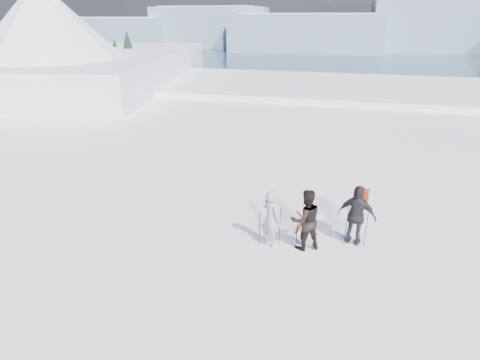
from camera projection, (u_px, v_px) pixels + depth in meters
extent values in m
plane|color=white|center=(327.00, 155.00, 70.35)|extent=(220.00, 208.01, 71.62)
cube|color=white|center=(324.00, 151.00, 39.34)|extent=(180.00, 16.00, 14.00)
plane|color=navy|center=(339.00, 69.00, 279.14)|extent=(820.00, 820.00, 0.00)
cube|color=slate|center=(113.00, 33.00, 469.48)|extent=(150.00, 80.00, 34.00)
cube|color=white|center=(112.00, 20.00, 463.83)|extent=(127.50, 70.00, 8.00)
cube|color=slate|center=(212.00, 27.00, 466.07)|extent=(130.00, 80.00, 46.00)
cube|color=white|center=(211.00, 10.00, 458.01)|extent=(110.50, 70.00, 8.00)
cube|color=slate|center=(306.00, 33.00, 413.55)|extent=(160.00, 80.00, 38.00)
cube|color=white|center=(307.00, 17.00, 407.10)|extent=(136.00, 70.00, 8.00)
cube|color=slate|center=(439.00, 26.00, 405.14)|extent=(140.00, 80.00, 52.00)
cube|color=white|center=(444.00, 3.00, 395.87)|extent=(119.00, 70.00, 8.00)
cube|color=white|center=(79.00, 125.00, 43.40)|extent=(29.19, 35.68, 16.00)
cone|color=white|center=(46.00, 35.00, 33.36)|extent=(18.00, 18.00, 9.00)
cone|color=white|center=(56.00, 66.00, 45.67)|extent=(16.00, 16.00, 8.00)
cube|color=#2D2B28|center=(160.00, 141.00, 50.72)|extent=(21.55, 17.87, 14.25)
cone|color=black|center=(124.00, 115.00, 41.42)|extent=(5.04, 5.04, 9.00)
cone|color=black|center=(174.00, 99.00, 46.73)|extent=(5.60, 5.60, 10.00)
cone|color=black|center=(120.00, 87.00, 49.05)|extent=(6.72, 6.72, 12.00)
cone|color=black|center=(148.00, 103.00, 42.33)|extent=(6.16, 6.16, 11.00)
cone|color=black|center=(133.00, 87.00, 46.39)|extent=(7.28, 7.28, 13.00)
cone|color=black|center=(113.00, 99.00, 44.36)|extent=(6.16, 6.16, 11.00)
imported|color=#8E919B|center=(271.00, 218.00, 11.43)|extent=(0.80, 0.77, 1.85)
imported|color=black|center=(305.00, 220.00, 11.23)|extent=(1.19, 1.10, 1.96)
imported|color=black|center=(357.00, 216.00, 11.43)|extent=(1.25, 0.77, 1.98)
cube|color=red|center=(364.00, 175.00, 11.13)|extent=(0.47, 0.34, 0.53)
cylinder|color=black|center=(260.00, 228.00, 11.53)|extent=(0.02, 0.02, 1.19)
cylinder|color=black|center=(280.00, 227.00, 11.42)|extent=(0.02, 0.02, 1.37)
cylinder|color=black|center=(297.00, 232.00, 11.37)|extent=(0.02, 0.02, 1.13)
cylinder|color=black|center=(314.00, 234.00, 11.23)|extent=(0.02, 0.02, 1.17)
cylinder|color=black|center=(346.00, 225.00, 11.53)|extent=(0.02, 0.02, 1.37)
cylinder|color=black|center=(366.00, 230.00, 11.46)|extent=(0.02, 0.02, 1.18)
cube|color=black|center=(302.00, 222.00, 13.04)|extent=(0.33, 1.70, 0.03)
cube|color=black|center=(306.00, 222.00, 13.01)|extent=(0.89, 1.53, 0.03)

